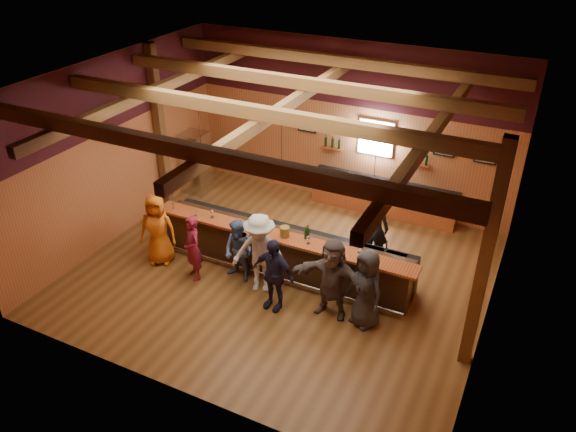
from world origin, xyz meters
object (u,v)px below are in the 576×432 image
Objects in this scene: stainless_fridge at (196,163)px; customer_brown at (332,278)px; bartender at (375,228)px; customer_orange at (158,229)px; customer_denim at (239,251)px; customer_redvest at (193,248)px; back_bar_cabinet at (383,197)px; customer_white at (260,254)px; customer_dark at (366,288)px; bottle_a at (306,234)px; bar_counter at (286,250)px; ice_bucket at (285,232)px; customer_navy at (273,274)px.

customer_brown is at bearing -31.44° from stainless_fridge.
customer_brown is 0.99× the size of bartender.
customer_orange is (1.30, -3.46, -0.02)m from stainless_fridge.
customer_brown reaches higher than customer_denim.
back_bar_cabinet is at bearing 91.32° from customer_redvest.
bartender is (1.86, 2.17, -0.04)m from customer_white.
customer_orange is 5.09m from customer_dark.
customer_denim is (0.96, 0.39, -0.03)m from customer_redvest.
customer_orange is 2.65m from customer_white.
bottle_a is (4.70, -2.64, 0.33)m from stainless_fridge.
customer_orange is at bearing -160.32° from bar_counter.
customer_white reaches higher than ice_bucket.
bar_counter is 1.42m from customer_navy.
customer_redvest is at bearing -56.71° from stainless_fridge.
customer_redvest is 6.63× the size of ice_bucket.
customer_orange reaches higher than bottle_a.
customer_denim reaches higher than bar_counter.
customer_orange reaches higher than customer_navy.
customer_dark is at bearing -76.62° from back_bar_cabinet.
customer_white is 5.99× the size of bottle_a.
customer_dark is (0.72, 0.02, -0.03)m from customer_brown.
customer_white reaches higher than customer_brown.
customer_white is 0.74m from ice_bucket.
customer_redvest reaches higher than bar_counter.
customer_redvest is (1.09, -0.18, -0.10)m from customer_orange.
stainless_fridge reaches higher than bar_counter.
customer_redvest is at bearing -149.71° from customer_dark.
bottle_a reaches higher than bar_counter.
customer_denim is 0.90× the size of customer_navy.
bartender is at bearing 86.72° from customer_brown.
bottle_a is (0.45, 0.12, 0.00)m from ice_bucket.
back_bar_cabinet is 5.59m from customer_redvest.
customer_white is 1.08× the size of customer_dark.
customer_dark is (2.27, -1.00, 0.35)m from bar_counter.
customer_orange reaches higher than customer_redvest.
back_bar_cabinet is at bearing 130.88° from customer_dark.
back_bar_cabinet is 16.95× the size of ice_bucket.
customer_denim is at bearing -156.18° from customer_dark.
customer_dark reaches higher than ice_bucket.
bartender is (3.42, 2.43, 0.12)m from customer_redvest.
customer_navy is at bearing -99.38° from back_bar_cabinet.
customer_white is (0.61, -0.12, 0.19)m from customer_denim.
customer_white reaches higher than back_bar_cabinet.
stainless_fridge is 4.67m from customer_denim.
customer_orange is at bearing -69.40° from stainless_fridge.
customer_brown reaches higher than bottle_a.
customer_denim is 4.79× the size of bottle_a.
bar_counter is 0.94m from bottle_a.
customer_orange is 0.94× the size of customer_white.
bartender is (1.32, 2.58, 0.07)m from customer_navy.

